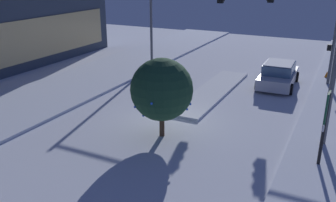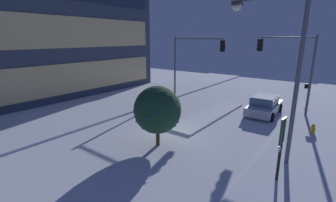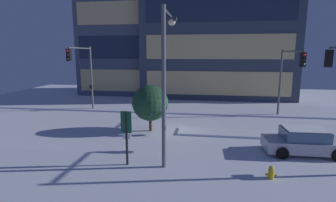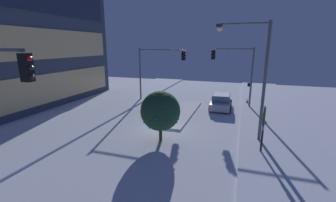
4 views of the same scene
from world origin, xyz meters
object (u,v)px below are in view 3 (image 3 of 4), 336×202
object	(u,v)px
street_lamp_arched	(166,65)
parking_info_sign	(126,132)
traffic_light_corner_far_left	(83,68)
fire_hydrant	(271,174)
decorated_tree_median	(150,103)
traffic_light_corner_far_right	(289,71)
car_near	(303,142)

from	to	relation	value
street_lamp_arched	parking_info_sign	distance (m)	3.85
traffic_light_corner_far_left	fire_hydrant	world-z (taller)	traffic_light_corner_far_left
parking_info_sign	decorated_tree_median	distance (m)	6.36
traffic_light_corner_far_left	street_lamp_arched	world-z (taller)	street_lamp_arched
traffic_light_corner_far_right	street_lamp_arched	xyz separation A→B (m)	(-8.59, -9.59, 0.80)
decorated_tree_median	parking_info_sign	bearing A→B (deg)	-88.42
street_lamp_arched	parking_info_sign	bearing A→B (deg)	115.44
traffic_light_corner_far_right	parking_info_sign	size ratio (longest dim) A/B	2.09
street_lamp_arched	fire_hydrant	xyz separation A→B (m)	(4.95, -1.41, -4.74)
traffic_light_corner_far_right	parking_info_sign	distance (m)	15.01
car_near	decorated_tree_median	distance (m)	10.18
street_lamp_arched	fire_hydrant	bearing A→B (deg)	-106.44
traffic_light_corner_far_right	fire_hydrant	world-z (taller)	traffic_light_corner_far_right
car_near	fire_hydrant	bearing A→B (deg)	-126.48
traffic_light_corner_far_left	parking_info_sign	size ratio (longest dim) A/B	2.20
parking_info_sign	decorated_tree_median	world-z (taller)	decorated_tree_median
car_near	traffic_light_corner_far_left	size ratio (longest dim) A/B	0.70
traffic_light_corner_far_left	parking_info_sign	world-z (taller)	traffic_light_corner_far_left
parking_info_sign	car_near	bearing A→B (deg)	-67.16
traffic_light_corner_far_left	fire_hydrant	distance (m)	18.89
decorated_tree_median	fire_hydrant	bearing A→B (deg)	-44.48
car_near	street_lamp_arched	world-z (taller)	street_lamp_arched
parking_info_sign	traffic_light_corner_far_left	bearing A→B (deg)	38.15
traffic_light_corner_far_left	decorated_tree_median	xyz separation A→B (m)	(7.39, -4.73, -2.23)
traffic_light_corner_far_right	decorated_tree_median	size ratio (longest dim) A/B	1.76
traffic_light_corner_far_left	decorated_tree_median	world-z (taller)	traffic_light_corner_far_left
traffic_light_corner_far_left	parking_info_sign	bearing A→B (deg)	34.33
traffic_light_corner_far_right	street_lamp_arched	size ratio (longest dim) A/B	0.78
traffic_light_corner_far_left	traffic_light_corner_far_right	size ratio (longest dim) A/B	1.05
street_lamp_arched	fire_hydrant	world-z (taller)	street_lamp_arched
fire_hydrant	car_near	bearing A→B (deg)	55.15
traffic_light_corner_far_left	traffic_light_corner_far_right	bearing A→B (deg)	88.14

